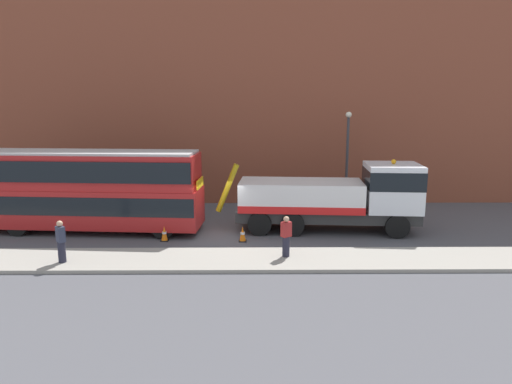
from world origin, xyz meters
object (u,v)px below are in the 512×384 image
object	(u,v)px
recovery_tow_truck	(336,197)
street_lamp	(347,152)
double_decker_bus	(90,188)
traffic_cone_near_bus	(164,234)
pedestrian_bystander	(286,237)
traffic_cone_midway	(243,234)
pedestrian_onlooker	(61,242)

from	to	relation	value
recovery_tow_truck	street_lamp	size ratio (longest dim) A/B	1.75
double_decker_bus	traffic_cone_near_bus	xyz separation A→B (m)	(3.91, -1.73, -1.89)
pedestrian_bystander	traffic_cone_midway	xyz separation A→B (m)	(-1.85, 2.62, -0.64)
pedestrian_bystander	traffic_cone_near_bus	xyz separation A→B (m)	(-5.52, 2.73, -0.64)
recovery_tow_truck	pedestrian_bystander	world-z (taller)	recovery_tow_truck
traffic_cone_near_bus	traffic_cone_midway	bearing A→B (deg)	-1.71
street_lamp	traffic_cone_near_bus	bearing A→B (deg)	-145.78
double_decker_bus	pedestrian_bystander	bearing A→B (deg)	-20.73
recovery_tow_truck	traffic_cone_midway	xyz separation A→B (m)	(-4.67, -1.80, -1.42)
double_decker_bus	pedestrian_onlooker	distance (m)	5.27
double_decker_bus	traffic_cone_near_bus	distance (m)	4.68
traffic_cone_midway	street_lamp	bearing A→B (deg)	47.87
pedestrian_onlooker	double_decker_bus	bearing A→B (deg)	54.37
double_decker_bus	pedestrian_onlooker	world-z (taller)	double_decker_bus
recovery_tow_truck	pedestrian_onlooker	world-z (taller)	recovery_tow_truck
pedestrian_onlooker	pedestrian_bystander	world-z (taller)	same
pedestrian_onlooker	street_lamp	world-z (taller)	street_lamp
pedestrian_bystander	street_lamp	world-z (taller)	street_lamp
street_lamp	recovery_tow_truck	bearing A→B (deg)	-106.38
pedestrian_bystander	street_lamp	size ratio (longest dim) A/B	0.29
traffic_cone_near_bus	recovery_tow_truck	bearing A→B (deg)	11.45
recovery_tow_truck	double_decker_bus	world-z (taller)	double_decker_bus
pedestrian_bystander	traffic_cone_near_bus	size ratio (longest dim) A/B	2.38
traffic_cone_near_bus	street_lamp	distance (m)	12.27
recovery_tow_truck	traffic_cone_near_bus	world-z (taller)	recovery_tow_truck
pedestrian_onlooker	traffic_cone_near_bus	size ratio (longest dim) A/B	2.38
pedestrian_bystander	traffic_cone_midway	world-z (taller)	pedestrian_bystander
pedestrian_onlooker	traffic_cone_near_bus	xyz separation A→B (m)	(3.47, 3.37, -0.64)
traffic_cone_near_bus	traffic_cone_midway	size ratio (longest dim) A/B	1.00
recovery_tow_truck	pedestrian_bystander	size ratio (longest dim) A/B	5.98
recovery_tow_truck	double_decker_bus	size ratio (longest dim) A/B	0.91
pedestrian_onlooker	pedestrian_bystander	size ratio (longest dim) A/B	1.00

